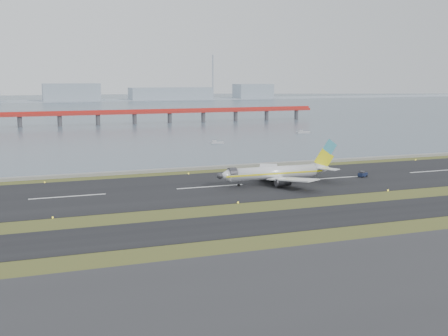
{
  "coord_description": "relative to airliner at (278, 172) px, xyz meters",
  "views": [
    {
      "loc": [
        -50.18,
        -121.61,
        31.96
      ],
      "look_at": [
        1.41,
        22.0,
        6.75
      ],
      "focal_mm": 45.0,
      "sensor_mm": 36.0,
      "label": 1
    }
  ],
  "objects": [
    {
      "name": "workboat_far",
      "position": [
        76.58,
        129.95,
        -2.88
      ],
      "size": [
        7.66,
        2.93,
        1.82
      ],
      "rotation": [
        0.0,
        0.0,
        -0.08
      ],
      "color": "#B5B5B9",
      "rests_on": "ground"
    },
    {
      "name": "runway_strip",
      "position": [
        -20.48,
        2.31,
        -3.41
      ],
      "size": [
        1000.0,
        45.0,
        0.1
      ],
      "primitive_type": "cube",
      "color": "black",
      "rests_on": "ground"
    },
    {
      "name": "airliner",
      "position": [
        0.0,
        0.0,
        0.0
      ],
      "size": [
        38.52,
        32.89,
        12.8
      ],
      "color": "white",
      "rests_on": "ground"
    },
    {
      "name": "red_pier",
      "position": [
        -0.48,
        222.31,
        3.82
      ],
      "size": [
        260.0,
        5.0,
        10.2
      ],
      "color": "red",
      "rests_on": "ground"
    },
    {
      "name": "apron_strip",
      "position": [
        -20.48,
        -82.69,
        -3.41
      ],
      "size": [
        1000.0,
        50.0,
        0.1
      ],
      "primitive_type": "cube",
      "color": "#2F2E31",
      "rests_on": "ground"
    },
    {
      "name": "ground",
      "position": [
        -20.48,
        -27.69,
        -3.46
      ],
      "size": [
        1000.0,
        1000.0,
        0.0
      ],
      "primitive_type": "plane",
      "color": "#394C1B",
      "rests_on": "ground"
    },
    {
      "name": "taxiway_strip",
      "position": [
        -20.48,
        -39.69,
        -3.41
      ],
      "size": [
        1000.0,
        18.0,
        0.1
      ],
      "primitive_type": "cube",
      "color": "black",
      "rests_on": "ground"
    },
    {
      "name": "pushback_tug",
      "position": [
        30.19,
        0.97,
        -2.51
      ],
      "size": [
        3.49,
        2.81,
        1.96
      ],
      "rotation": [
        0.0,
        0.0,
        0.42
      ],
      "color": "#161F3C",
      "rests_on": "ground"
    },
    {
      "name": "workboat_near",
      "position": [
        15.67,
        101.21,
        -2.99
      ],
      "size": [
        6.23,
        2.46,
        1.48
      ],
      "rotation": [
        0.0,
        0.0,
        -0.09
      ],
      "color": "#B5B5B9",
      "rests_on": "ground"
    },
    {
      "name": "bay_water",
      "position": [
        -20.48,
        432.31,
        -3.46
      ],
      "size": [
        1400.0,
        800.0,
        1.3
      ],
      "primitive_type": "cube",
      "color": "#4C5E6D",
      "rests_on": "ground"
    },
    {
      "name": "far_shoreline",
      "position": [
        -6.86,
        592.31,
        2.61
      ],
      "size": [
        1400.0,
        80.0,
        60.5
      ],
      "color": "#99A6B5",
      "rests_on": "ground"
    },
    {
      "name": "seawall",
      "position": [
        -20.48,
        32.31,
        -2.96
      ],
      "size": [
        1000.0,
        2.5,
        1.0
      ],
      "primitive_type": "cube",
      "color": "gray",
      "rests_on": "ground"
    }
  ]
}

